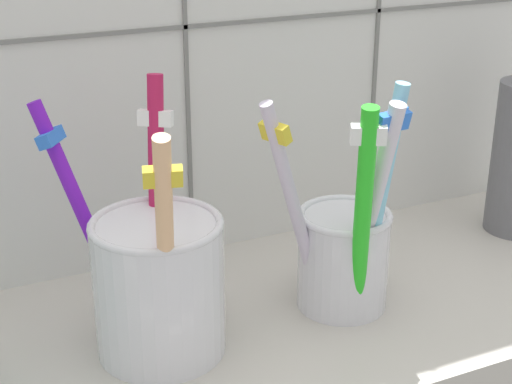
# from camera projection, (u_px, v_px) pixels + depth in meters

# --- Properties ---
(counter_slab) EXTENTS (0.64, 0.22, 0.02)m
(counter_slab) POSITION_uv_depth(u_px,v_px,m) (251.00, 331.00, 0.53)
(counter_slab) COLOR #BCB7AD
(counter_slab) RESTS_ON ground
(toothbrush_cup_left) EXTENTS (0.10, 0.12, 0.17)m
(toothbrush_cup_left) POSITION_uv_depth(u_px,v_px,m) (157.00, 280.00, 0.48)
(toothbrush_cup_left) COLOR silver
(toothbrush_cup_left) RESTS_ON counter_slab
(toothbrush_cup_right) EXTENTS (0.10, 0.08, 0.16)m
(toothbrush_cup_right) POSITION_uv_depth(u_px,v_px,m) (345.00, 248.00, 0.53)
(toothbrush_cup_right) COLOR silver
(toothbrush_cup_right) RESTS_ON counter_slab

